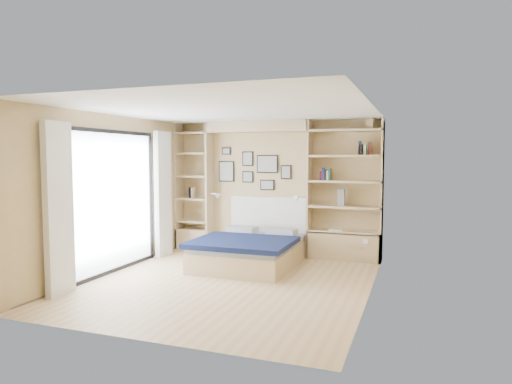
% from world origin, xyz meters
% --- Properties ---
extents(ground, '(4.50, 4.50, 0.00)m').
position_xyz_m(ground, '(0.00, 0.00, 0.00)').
color(ground, '#DABC82').
rests_on(ground, ground).
extents(room_shell, '(4.50, 4.50, 4.50)m').
position_xyz_m(room_shell, '(-0.39, 1.52, 1.08)').
color(room_shell, tan).
rests_on(room_shell, ground).
extents(bed, '(1.60, 2.13, 1.07)m').
position_xyz_m(bed, '(-0.09, 1.11, 0.26)').
color(bed, '#CCB681').
rests_on(bed, ground).
extents(photo_gallery, '(1.48, 0.02, 0.82)m').
position_xyz_m(photo_gallery, '(-0.45, 2.22, 1.60)').
color(photo_gallery, black).
rests_on(photo_gallery, ground).
extents(reading_lamps, '(1.92, 0.12, 0.15)m').
position_xyz_m(reading_lamps, '(-0.30, 2.00, 1.10)').
color(reading_lamps, silver).
rests_on(reading_lamps, ground).
extents(shelf_decor, '(3.58, 0.23, 2.03)m').
position_xyz_m(shelf_decor, '(1.10, 2.07, 1.69)').
color(shelf_decor, '#A51E1E').
rests_on(shelf_decor, ground).
extents(deck, '(3.20, 4.00, 0.05)m').
position_xyz_m(deck, '(-3.60, 0.00, 0.00)').
color(deck, '#6C604F').
rests_on(deck, ground).
extents(deck_chair, '(0.51, 0.74, 0.70)m').
position_xyz_m(deck_chair, '(-3.78, 0.37, 0.33)').
color(deck_chair, tan).
rests_on(deck_chair, ground).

